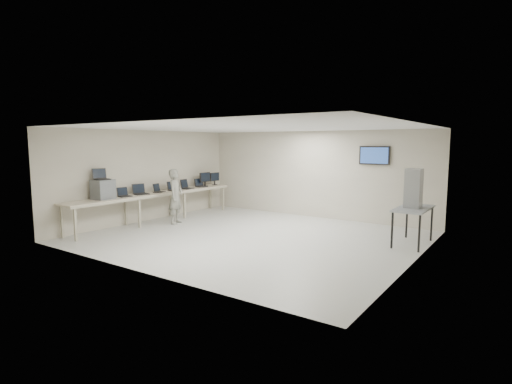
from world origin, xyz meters
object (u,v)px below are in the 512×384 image
Objects in this scene: equipment_box at (103,189)px; side_table at (413,211)px; soldier at (176,196)px; workbench at (156,195)px.

equipment_box reaches higher than side_table.
equipment_box is at bearing 136.46° from soldier.
soldier is at bearing 9.93° from workbench.
soldier reaches higher than workbench.
workbench is 11.33× the size of equipment_box.
side_table is at bearing 22.15° from equipment_box.
soldier is (0.77, 1.92, -0.34)m from equipment_box.
soldier is 6.64m from side_table.
equipment_box is 0.32× the size of soldier.
soldier is at bearing 65.44° from equipment_box.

